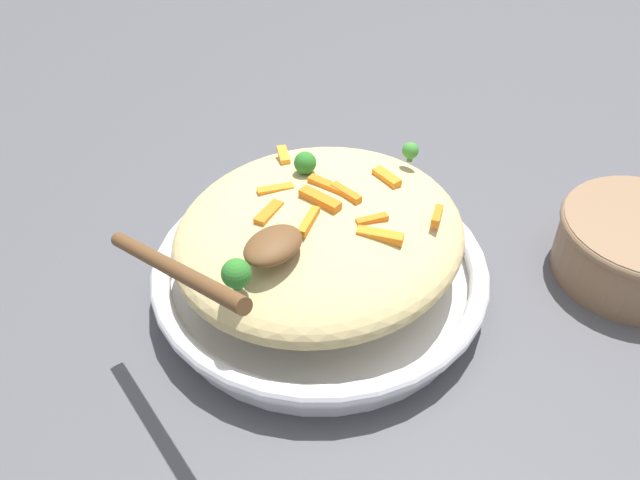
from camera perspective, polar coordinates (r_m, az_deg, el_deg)
name	(u,v)px	position (r m, az deg, el deg)	size (l,w,h in m)	color
ground_plane	(320,291)	(0.68, 0.00, -4.31)	(2.40, 2.40, 0.00)	#4C4C51
serving_bowl	(320,274)	(0.66, 0.00, -2.87)	(0.33, 0.33, 0.04)	silver
pasta_mound	(320,234)	(0.63, 0.00, 0.53)	(0.28, 0.26, 0.07)	#D1BA7A
carrot_piece_0	(328,186)	(0.62, 0.68, 4.59)	(0.04, 0.01, 0.01)	orange
carrot_piece_1	(275,189)	(0.62, -3.80, 4.31)	(0.03, 0.01, 0.01)	orange
carrot_piece_2	(346,193)	(0.61, 2.22, 4.02)	(0.03, 0.01, 0.01)	orange
carrot_piece_3	(309,222)	(0.58, -0.98, 1.57)	(0.04, 0.01, 0.01)	orange
carrot_piece_4	(378,237)	(0.57, 4.97, 0.25)	(0.04, 0.01, 0.01)	orange
carrot_piece_5	(283,155)	(0.68, -3.12, 7.20)	(0.03, 0.01, 0.01)	orange
carrot_piece_6	(437,216)	(0.60, 9.89, 2.04)	(0.02, 0.01, 0.01)	orange
carrot_piece_7	(387,177)	(0.64, 5.67, 5.31)	(0.03, 0.01, 0.01)	orange
carrot_piece_8	(269,213)	(0.60, -4.35, 2.31)	(0.03, 0.01, 0.01)	orange
carrot_piece_9	(372,220)	(0.59, 4.43, 1.70)	(0.03, 0.01, 0.01)	orange
carrot_piece_10	(323,198)	(0.60, 0.29, 3.54)	(0.04, 0.01, 0.01)	orange
broccoli_floret_0	(236,274)	(0.53, -7.10, -2.86)	(0.02, 0.02, 0.03)	#296820
broccoli_floret_1	(305,163)	(0.64, -1.27, 6.53)	(0.02, 0.02, 0.02)	#296820
broccoli_floret_2	(410,151)	(0.67, 7.67, 7.50)	(0.02, 0.02, 0.02)	#377928
serving_spoon	(235,254)	(0.52, -7.24, -1.16)	(0.14, 0.19, 0.08)	brown
companion_bowl	(639,244)	(0.74, 25.40, -0.33)	(0.16, 0.16, 0.07)	#8C6B4C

